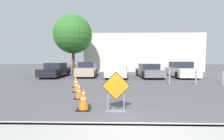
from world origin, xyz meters
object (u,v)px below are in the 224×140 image
road_closed_sign (116,90)px  parked_car_second (87,70)px  parked_car_nearest (56,70)px  traffic_cone_second (79,91)px  bollard_nearest (169,77)px  bollard_third (223,78)px  pickup_truck (117,70)px  parked_car_third (149,71)px  traffic_cone_third (77,85)px  parked_car_fourth (181,70)px  traffic_cone_nearest (84,99)px  traffic_cone_fourth (76,81)px  bollard_second (196,77)px

road_closed_sign → parked_car_second: (-2.91, 10.35, -0.02)m
parked_car_nearest → traffic_cone_second: bearing=117.0°
traffic_cone_second → parked_car_second: (-1.33, 8.73, 0.34)m
traffic_cone_second → bollard_nearest: 6.43m
parked_car_nearest → bollard_third: parked_car_nearest is taller
parked_car_second → pickup_truck: pickup_truck is taller
parked_car_nearest → parked_car_third: (9.17, -0.20, -0.02)m
pickup_truck → parked_car_third: size_ratio=1.19×
road_closed_sign → bollard_nearest: size_ratio=1.40×
traffic_cone_third → parked_car_fourth: (8.29, 6.86, 0.35)m
traffic_cone_third → bollard_third: bollard_third is taller
traffic_cone_nearest → parked_car_fourth: bearing=52.7°
parked_car_third → bollard_nearest: bearing=92.5°
parked_car_nearest → parked_car_second: parked_car_second is taller
traffic_cone_nearest → traffic_cone_second: bearing=109.2°
traffic_cone_fourth → parked_car_second: size_ratio=0.16×
parked_car_second → parked_car_third: 6.14m
traffic_cone_third → parked_car_nearest: bearing=119.4°
parked_car_third → traffic_cone_second: bearing=56.4°
road_closed_sign → parked_car_fourth: size_ratio=0.29×
parked_car_second → bollard_third: size_ratio=4.66×
pickup_truck → traffic_cone_second: bearing=81.7°
pickup_truck → parked_car_fourth: 6.14m
traffic_cone_nearest → traffic_cone_fourth: traffic_cone_nearest is taller
bollard_second → traffic_cone_second: bearing=-151.5°
parked_car_second → pickup_truck: 3.12m
road_closed_sign → parked_car_fourth: parked_car_fourth is taller
traffic_cone_second → traffic_cone_fourth: (-0.89, 2.76, 0.00)m
parked_car_nearest → bollard_second: bearing=157.4°
road_closed_sign → parked_car_third: 10.25m
road_closed_sign → parked_car_fourth: bearing=57.6°
parked_car_fourth → bollard_second: 4.52m
traffic_cone_nearest → parked_car_third: (4.28, 9.55, 0.25)m
parked_car_third → bollard_third: 5.88m
parked_car_second → bollard_second: bearing=145.5°
traffic_cone_fourth → bollard_nearest: bollard_nearest is taller
parked_car_third → parked_car_fourth: (3.06, 0.10, 0.08)m
traffic_cone_nearest → parked_car_second: size_ratio=0.18×
bollard_nearest → bollard_second: bollard_second is taller
bollard_third → traffic_cone_fourth: bearing=-174.0°
parked_car_third → parked_car_fourth: 3.06m
traffic_cone_nearest → parked_car_second: (-1.83, 10.17, 0.32)m
parked_car_nearest → bollard_nearest: bearing=153.9°
pickup_truck → road_closed_sign: bearing=93.0°
traffic_cone_second → traffic_cone_third: bearing=108.4°
traffic_cone_second → traffic_cone_third: size_ratio=0.99×
bollard_second → pickup_truck: bearing=141.2°
traffic_cone_second → bollard_third: size_ratio=0.77×
parked_car_nearest → bollard_nearest: size_ratio=4.81×
traffic_cone_fourth → parked_car_second: (-0.44, 5.97, 0.34)m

